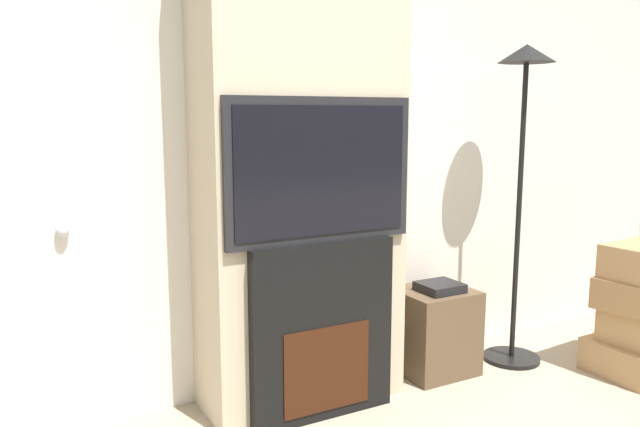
{
  "coord_description": "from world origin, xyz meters",
  "views": [
    {
      "loc": [
        -1.37,
        -0.93,
        1.46
      ],
      "look_at": [
        0.0,
        1.58,
        1.0
      ],
      "focal_mm": 35.0,
      "sensor_mm": 36.0,
      "label": 1
    }
  ],
  "objects_px": {
    "television": "(320,170)",
    "floor_lamp": "(523,133)",
    "media_stand": "(434,329)",
    "fireplace": "(320,330)"
  },
  "relations": [
    {
      "from": "fireplace",
      "to": "television",
      "type": "xyz_separation_m",
      "value": [
        0.0,
        -0.0,
        0.77
      ]
    },
    {
      "from": "television",
      "to": "media_stand",
      "type": "xyz_separation_m",
      "value": [
        0.82,
        0.15,
        -0.95
      ]
    },
    {
      "from": "floor_lamp",
      "to": "media_stand",
      "type": "relative_size",
      "value": 3.47
    },
    {
      "from": "television",
      "to": "floor_lamp",
      "type": "relative_size",
      "value": 0.52
    },
    {
      "from": "fireplace",
      "to": "media_stand",
      "type": "height_order",
      "value": "fireplace"
    },
    {
      "from": "fireplace",
      "to": "media_stand",
      "type": "relative_size",
      "value": 1.63
    },
    {
      "from": "floor_lamp",
      "to": "media_stand",
      "type": "xyz_separation_m",
      "value": [
        -0.52,
        0.09,
        -1.1
      ]
    },
    {
      "from": "fireplace",
      "to": "media_stand",
      "type": "bearing_deg",
      "value": 9.97
    },
    {
      "from": "television",
      "to": "media_stand",
      "type": "distance_m",
      "value": 1.26
    },
    {
      "from": "television",
      "to": "floor_lamp",
      "type": "distance_m",
      "value": 1.34
    }
  ]
}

